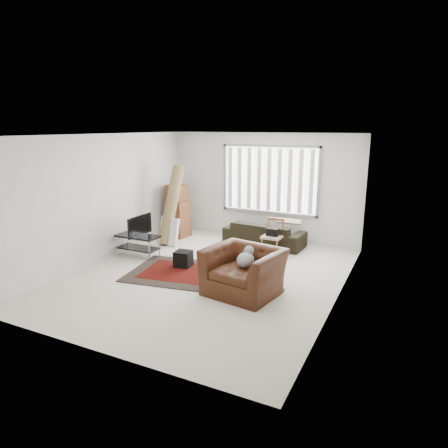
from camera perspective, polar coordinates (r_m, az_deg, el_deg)
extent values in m
plane|color=beige|center=(7.89, -2.50, -7.39)|extent=(6.00, 6.00, 0.00)
cube|color=white|center=(7.36, -2.73, 12.60)|extent=(5.00, 6.00, 0.02)
cube|color=silver|center=(10.20, 5.51, 5.29)|extent=(5.00, 0.02, 2.70)
cube|color=silver|center=(5.17, -18.78, -3.89)|extent=(5.00, 0.02, 2.70)
cube|color=silver|center=(8.96, -16.82, 3.57)|extent=(0.02, 6.00, 2.70)
cube|color=silver|center=(6.71, 16.49, 0.27)|extent=(0.02, 6.00, 2.70)
cube|color=white|center=(10.09, 6.56, 6.32)|extent=(2.40, 0.01, 1.60)
cube|color=gray|center=(10.07, 6.52, 6.30)|extent=(2.52, 0.06, 1.72)
cube|color=white|center=(10.03, 6.45, 6.28)|extent=(2.40, 0.02, 1.55)
cube|color=black|center=(8.00, -4.69, -7.05)|extent=(2.65, 1.98, 0.02)
cube|color=#450B06|center=(8.00, -4.70, -6.98)|extent=(2.07, 1.40, 0.00)
cube|color=black|center=(9.08, -12.26, -1.70)|extent=(0.98, 0.44, 0.04)
cube|color=black|center=(9.16, -12.17, -3.36)|extent=(0.94, 0.41, 0.03)
cylinder|color=#B2B2B7|center=(9.28, -15.05, -2.98)|extent=(0.03, 0.03, 0.49)
cylinder|color=#B2B2B7|center=(8.74, -10.64, -3.78)|extent=(0.03, 0.03, 0.49)
cylinder|color=#B2B2B7|center=(9.55, -13.59, -2.42)|extent=(0.03, 0.03, 0.49)
cylinder|color=#B2B2B7|center=(9.03, -9.24, -3.15)|extent=(0.03, 0.03, 0.49)
imported|color=black|center=(9.02, -12.34, -0.18)|extent=(0.10, 0.80, 0.46)
cube|color=black|center=(8.33, -5.83, -4.96)|extent=(0.36, 0.36, 0.33)
cube|color=brown|center=(10.65, -6.64, -0.40)|extent=(0.60, 0.55, 0.50)
cube|color=brown|center=(10.50, -6.70, 2.08)|extent=(0.54, 0.50, 0.45)
cube|color=brown|center=(10.49, -6.81, 4.45)|extent=(0.49, 0.49, 0.40)
cube|color=silver|center=(9.87, -7.85, -1.07)|extent=(0.56, 0.30, 0.68)
cylinder|color=olive|center=(9.92, -7.55, 2.72)|extent=(0.48, 0.92, 1.93)
imported|color=black|center=(9.80, 5.78, -0.90)|extent=(2.00, 0.97, 0.75)
cube|color=#A08368|center=(9.15, 6.92, -1.82)|extent=(0.45, 0.45, 0.05)
cylinder|color=brown|center=(9.11, 5.40, -3.17)|extent=(0.04, 0.04, 0.40)
cylinder|color=brown|center=(8.98, 7.54, -3.48)|extent=(0.04, 0.04, 0.40)
cylinder|color=brown|center=(9.43, 6.26, -2.60)|extent=(0.04, 0.04, 0.40)
cylinder|color=brown|center=(9.31, 8.34, -2.88)|extent=(0.04, 0.04, 0.40)
cube|color=brown|center=(9.23, 7.42, 0.68)|extent=(0.41, 0.05, 0.06)
cube|color=brown|center=(9.33, 6.35, -0.22)|extent=(0.04, 0.04, 0.40)
cube|color=brown|center=(9.21, 8.45, -0.48)|extent=(0.04, 0.04, 0.40)
cube|color=black|center=(9.12, 6.94, -1.16)|extent=(0.27, 0.16, 0.17)
imported|color=#3A1A0B|center=(6.96, 2.82, -6.34)|extent=(1.40, 1.26, 0.92)
ellipsoid|color=#59595B|center=(6.91, 2.83, -5.27)|extent=(0.30, 0.36, 0.23)
sphere|color=#59595B|center=(7.01, 3.60, -3.81)|extent=(0.17, 0.17, 0.17)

